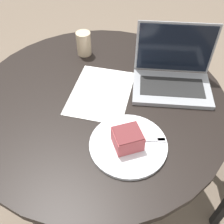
# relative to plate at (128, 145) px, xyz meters

# --- Properties ---
(ground_plane) EXTENTS (12.00, 12.00, 0.00)m
(ground_plane) POSITION_rel_plate_xyz_m (-0.18, -0.19, -0.77)
(ground_plane) COLOR #6B5B4C
(dining_table) EXTENTS (1.04, 1.04, 0.76)m
(dining_table) POSITION_rel_plate_xyz_m (-0.18, -0.19, -0.18)
(dining_table) COLOR black
(dining_table) RESTS_ON ground_plane
(paper_document) EXTENTS (0.34, 0.28, 0.00)m
(paper_document) POSITION_rel_plate_xyz_m (-0.21, -0.20, -0.00)
(paper_document) COLOR white
(paper_document) RESTS_ON dining_table
(plate) EXTENTS (0.27, 0.27, 0.01)m
(plate) POSITION_rel_plate_xyz_m (0.00, 0.00, 0.00)
(plate) COLOR silver
(plate) RESTS_ON dining_table
(cake_slice) EXTENTS (0.12, 0.12, 0.06)m
(cake_slice) POSITION_rel_plate_xyz_m (0.00, -0.00, 0.04)
(cake_slice) COLOR #B74C51
(cake_slice) RESTS_ON plate
(fork) EXTENTS (0.09, 0.17, 0.00)m
(fork) POSITION_rel_plate_xyz_m (-0.04, 0.05, 0.01)
(fork) COLOR silver
(fork) RESTS_ON plate
(coffee_glass) EXTENTS (0.07, 0.07, 0.11)m
(coffee_glass) POSITION_rel_plate_xyz_m (-0.43, -0.38, 0.05)
(coffee_glass) COLOR #C6AD89
(coffee_glass) RESTS_ON dining_table
(laptop) EXTENTS (0.30, 0.37, 0.25)m
(laptop) POSITION_rel_plate_xyz_m (-0.36, 0.06, 0.04)
(laptop) COLOR gray
(laptop) RESTS_ON dining_table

